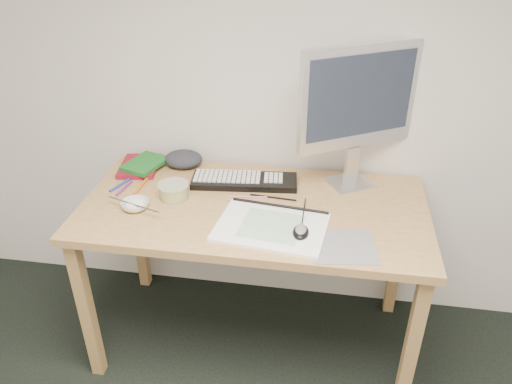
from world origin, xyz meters
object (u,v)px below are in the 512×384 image
at_px(sketchpad, 271,227).
at_px(monitor, 358,101).
at_px(desk, 254,222).
at_px(keyboard, 244,181).
at_px(rice_bowl, 135,205).

xyz_separation_m(sketchpad, monitor, (0.29, 0.40, 0.37)).
xyz_separation_m(desk, monitor, (0.38, 0.24, 0.46)).
bearing_deg(sketchpad, monitor, 60.43).
distance_m(keyboard, rice_bowl, 0.48).
relative_size(sketchpad, monitor, 0.67).
height_order(monitor, rice_bowl, monitor).
bearing_deg(keyboard, desk, -73.38).
xyz_separation_m(desk, rice_bowl, (-0.46, -0.10, 0.10)).
bearing_deg(keyboard, rice_bowl, -151.23).
xyz_separation_m(keyboard, rice_bowl, (-0.40, -0.27, 0.00)).
bearing_deg(monitor, rice_bowl, 170.91).
bearing_deg(desk, sketchpad, -58.79).
bearing_deg(keyboard, monitor, 4.01).
height_order(desk, monitor, monitor).
xyz_separation_m(sketchpad, rice_bowl, (-0.56, 0.05, 0.01)).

